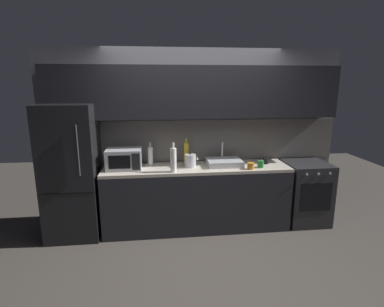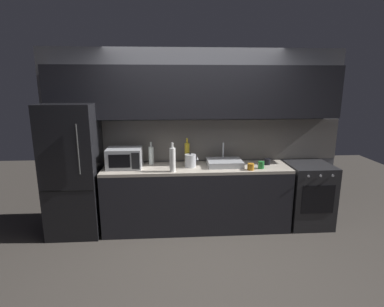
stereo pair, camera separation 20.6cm
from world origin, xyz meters
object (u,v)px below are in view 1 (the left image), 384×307
at_px(kettle, 190,161).
at_px(wine_bottle_yellow, 186,153).
at_px(mug_amber, 251,166).
at_px(refrigerator, 72,172).
at_px(wine_bottle_clear, 150,156).
at_px(mug_green, 261,164).
at_px(microwave, 124,159).
at_px(wine_bottle_white, 173,160).
at_px(mug_dark, 266,161).
at_px(oven_range, 305,193).

relative_size(kettle, wine_bottle_yellow, 0.55).
xyz_separation_m(wine_bottle_yellow, mug_amber, (0.82, -0.41, -0.11)).
xyz_separation_m(refrigerator, wine_bottle_clear, (1.03, 0.18, 0.14)).
height_order(kettle, mug_green, kettle).
xyz_separation_m(wine_bottle_yellow, mug_green, (0.98, -0.35, -0.10)).
bearing_deg(mug_amber, kettle, 165.50).
bearing_deg(refrigerator, microwave, 1.55).
height_order(microwave, wine_bottle_clear, wine_bottle_clear).
bearing_deg(wine_bottle_yellow, kettle, -80.24).
relative_size(wine_bottle_yellow, mug_amber, 4.08).
bearing_deg(wine_bottle_yellow, wine_bottle_clear, -177.61).
relative_size(kettle, wine_bottle_clear, 0.62).
distance_m(refrigerator, wine_bottle_white, 1.36).
bearing_deg(microwave, mug_amber, -7.61).
height_order(microwave, mug_amber, microwave).
height_order(wine_bottle_clear, mug_dark, wine_bottle_clear).
distance_m(refrigerator, microwave, 0.70).
height_order(wine_bottle_clear, wine_bottle_white, wine_bottle_white).
bearing_deg(kettle, mug_dark, 2.34).
distance_m(wine_bottle_yellow, wine_bottle_white, 0.47).
distance_m(wine_bottle_white, mug_dark, 1.36).
distance_m(refrigerator, wine_bottle_yellow, 1.56).
xyz_separation_m(wine_bottle_yellow, wine_bottle_clear, (-0.51, -0.02, -0.02)).
relative_size(wine_bottle_white, mug_dark, 4.49).
distance_m(wine_bottle_yellow, wine_bottle_clear, 0.51).
distance_m(wine_bottle_clear, mug_dark, 1.64).
xyz_separation_m(wine_bottle_clear, mug_amber, (1.33, -0.39, -0.09)).
height_order(microwave, mug_green, microwave).
distance_m(oven_range, wine_bottle_clear, 2.33).
height_order(wine_bottle_white, mug_amber, wine_bottle_white).
distance_m(microwave, wine_bottle_yellow, 0.88).
bearing_deg(wine_bottle_clear, mug_dark, -4.85).
bearing_deg(wine_bottle_yellow, mug_dark, -8.09).
bearing_deg(oven_range, wine_bottle_yellow, 173.33).
bearing_deg(microwave, mug_green, -5.13).
relative_size(oven_range, wine_bottle_white, 2.35).
xyz_separation_m(refrigerator, wine_bottle_white, (1.33, -0.22, 0.18)).
bearing_deg(mug_dark, wine_bottle_white, -169.04).
bearing_deg(kettle, oven_range, 0.04).
height_order(mug_green, mug_amber, mug_green).
distance_m(mug_dark, mug_amber, 0.39).
relative_size(microwave, kettle, 2.31).
xyz_separation_m(wine_bottle_clear, mug_dark, (1.63, -0.14, -0.09)).
relative_size(microwave, mug_amber, 5.20).
relative_size(oven_range, wine_bottle_yellow, 2.50).
bearing_deg(wine_bottle_white, mug_amber, 0.55).
relative_size(kettle, wine_bottle_white, 0.52).
xyz_separation_m(kettle, wine_bottle_white, (-0.24, -0.21, 0.07)).
bearing_deg(microwave, refrigerator, -178.45).
height_order(mug_dark, mug_amber, mug_amber).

